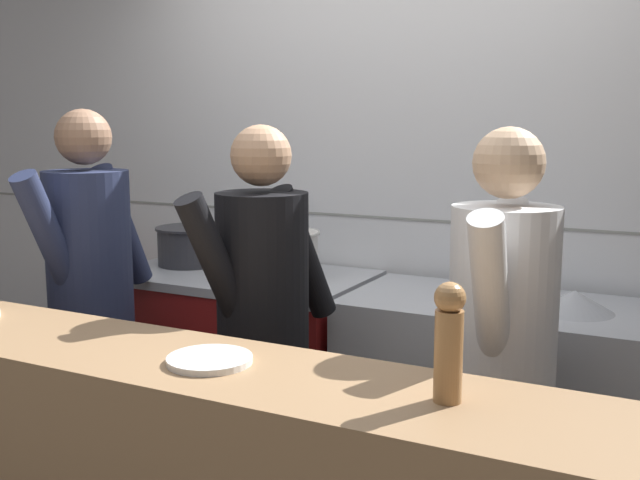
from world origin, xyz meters
name	(u,v)px	position (x,y,z in m)	size (l,w,h in m)	color
wall_back_tiled	(392,186)	(0.00, 1.49, 1.30)	(8.00, 0.06, 2.60)	white
oven_range	(242,364)	(-0.60, 1.08, 0.45)	(1.18, 0.71, 0.90)	maroon
prep_counter	(494,410)	(0.61, 1.08, 0.44)	(1.19, 0.65, 0.89)	#B7BABF
stock_pot	(189,245)	(-0.93, 1.14, 1.00)	(0.33, 0.33, 0.19)	#2D2D33
sauce_pot	(283,254)	(-0.36, 1.06, 1.01)	(0.34, 0.34, 0.21)	beige
mixing_bowl_steel	(574,301)	(0.91, 1.06, 0.94)	(0.29, 0.29, 0.08)	#B7BABF
chefs_knife	(505,310)	(0.67, 0.94, 0.90)	(0.37, 0.10, 0.02)	#B7BABF
plated_dish_appetiser	(210,360)	(0.17, -0.24, 0.98)	(0.23, 0.23, 0.02)	white
pepper_mill	(449,339)	(0.82, -0.21, 1.12)	(0.07, 0.07, 0.28)	#AD7A47
chef_head_cook	(91,293)	(-0.86, 0.39, 0.92)	(0.34, 0.72, 1.65)	black
chef_sous	(263,326)	(-0.05, 0.38, 0.89)	(0.41, 0.69, 1.59)	black
chef_line	(501,361)	(0.80, 0.38, 0.88)	(0.34, 0.69, 1.59)	black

